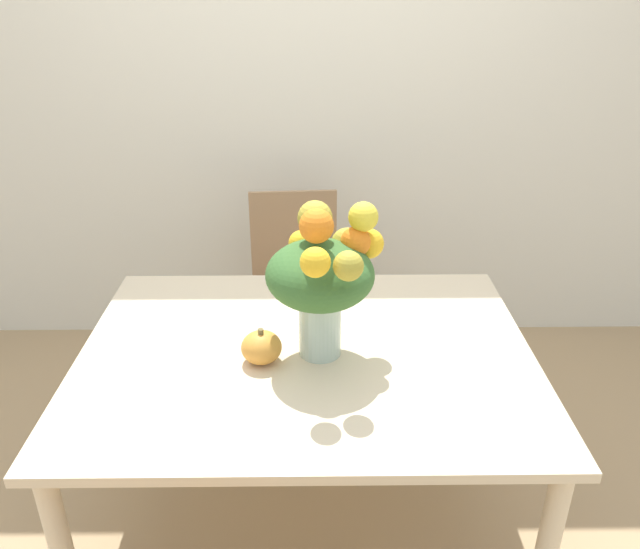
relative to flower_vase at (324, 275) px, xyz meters
The scene contains 6 objects.
ground_plane 1.01m from the flower_vase, behind, with size 12.00×12.00×0.00m, color tan.
wall_back 1.44m from the flower_vase, 92.22° to the left, with size 8.00×0.06×2.70m.
dining_table 0.35m from the flower_vase, behind, with size 1.41×1.08×0.74m.
flower_vase is the anchor object (origin of this frame).
pumpkin 0.29m from the flower_vase, 165.26° to the right, with size 0.12×0.12×0.11m.
dining_chair_near_window 1.07m from the flower_vase, 97.08° to the left, with size 0.45×0.45×0.92m.
Camera 1 is at (0.02, -1.64, 1.81)m, focal length 35.00 mm.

